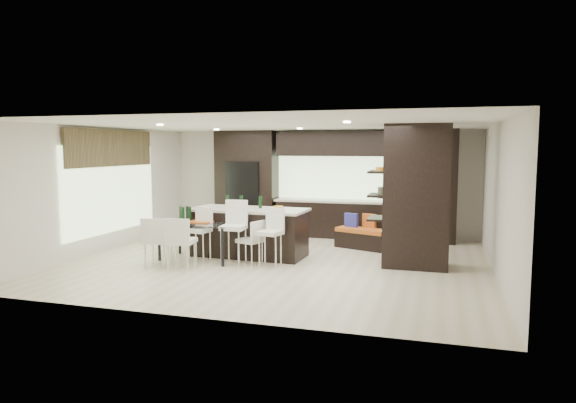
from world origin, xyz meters
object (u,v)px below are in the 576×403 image
(stool_mid, at_px, (234,239))
(chair_near, at_px, (181,245))
(dining_table, at_px, (200,241))
(chair_end, at_px, (250,243))
(kitchen_island, at_px, (249,232))
(stool_right, at_px, (270,243))
(stool_left, at_px, (200,240))
(chair_far, at_px, (158,244))
(bench, at_px, (362,238))
(floor_vase, at_px, (400,234))

(stool_mid, bearing_deg, chair_near, -149.08)
(dining_table, xyz_separation_m, chair_end, (1.09, 0.00, 0.01))
(kitchen_island, xyz_separation_m, stool_right, (0.74, -0.82, -0.05))
(stool_left, distance_m, chair_end, 1.02)
(chair_far, xyz_separation_m, chair_end, (1.59, 0.77, -0.05))
(kitchen_island, distance_m, dining_table, 1.05)
(chair_near, bearing_deg, chair_end, 27.97)
(stool_right, height_order, dining_table, stool_right)
(dining_table, xyz_separation_m, chair_far, (-0.50, -0.77, 0.06))
(stool_right, xyz_separation_m, chair_far, (-2.06, -0.58, -0.01))
(bench, relative_size, dining_table, 0.74)
(stool_right, distance_m, chair_end, 0.51)
(kitchen_island, height_order, chair_far, kitchen_island)
(chair_near, relative_size, chair_far, 1.02)
(chair_end, bearing_deg, chair_far, 133.85)
(stool_mid, bearing_deg, bench, 43.45)
(stool_right, height_order, floor_vase, floor_vase)
(floor_vase, bearing_deg, dining_table, -171.92)
(floor_vase, distance_m, chair_end, 2.88)
(stool_left, bearing_deg, chair_far, -126.95)
(dining_table, bearing_deg, chair_far, -118.49)
(floor_vase, bearing_deg, chair_end, -168.87)
(stool_left, height_order, dining_table, stool_left)
(kitchen_island, bearing_deg, stool_right, -45.48)
(kitchen_island, xyz_separation_m, floor_vase, (3.09, -0.08, 0.13))
(chair_end, bearing_deg, kitchen_island, 40.87)
(floor_vase, xyz_separation_m, chair_far, (-4.40, -1.32, -0.19))
(stool_right, xyz_separation_m, dining_table, (-1.56, 0.18, -0.07))
(bench, relative_size, floor_vase, 0.94)
(stool_right, relative_size, chair_end, 1.15)
(stool_right, relative_size, dining_table, 0.57)
(kitchen_island, xyz_separation_m, chair_near, (-0.82, -1.41, -0.05))
(stool_mid, distance_m, floor_vase, 3.18)
(chair_far, bearing_deg, dining_table, 47.37)
(kitchen_island, distance_m, chair_end, 0.70)
(stool_left, bearing_deg, chair_near, -90.32)
(bench, xyz_separation_m, floor_vase, (0.94, -1.55, 0.40))
(kitchen_island, distance_m, stool_right, 1.10)
(bench, distance_m, dining_table, 3.64)
(stool_left, xyz_separation_m, stool_mid, (0.74, -0.03, 0.07))
(stool_mid, height_order, chair_far, stool_mid)
(floor_vase, bearing_deg, chair_far, -163.32)
(chair_end, bearing_deg, chair_near, 143.37)
(floor_vase, bearing_deg, stool_right, -162.59)
(stool_right, bearing_deg, chair_far, -150.38)
(kitchen_island, relative_size, chair_end, 3.07)
(stool_left, relative_size, bench, 0.74)
(dining_table, bearing_deg, floor_vase, 12.61)
(stool_left, bearing_deg, chair_end, 17.29)
(bench, relative_size, chair_end, 1.51)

